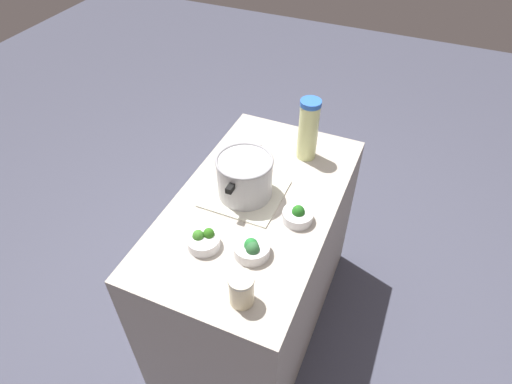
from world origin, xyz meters
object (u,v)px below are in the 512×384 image
cooking_pot (245,176)px  broccoli_bowl_back (298,215)px  broccoli_bowl_center (204,240)px  lemonade_pitcher (308,129)px  broccoli_bowl_front (252,248)px  mason_jar (241,290)px

cooking_pot → broccoli_bowl_back: 0.26m
cooking_pot → broccoli_bowl_center: (-0.31, 0.03, -0.07)m
lemonade_pitcher → cooking_pot: bearing=156.5°
cooking_pot → lemonade_pitcher: bearing=-23.5°
cooking_pot → broccoli_bowl_front: size_ratio=2.22×
lemonade_pitcher → mason_jar: bearing=-176.4°
broccoli_bowl_center → broccoli_bowl_back: bearing=-46.8°
cooking_pot → mason_jar: bearing=-156.8°
broccoli_bowl_back → cooking_pot: bearing=77.9°
cooking_pot → lemonade_pitcher: lemonade_pitcher is taller
cooking_pot → lemonade_pitcher: (0.35, -0.15, 0.05)m
cooking_pot → broccoli_bowl_center: size_ratio=2.47×
mason_jar → broccoli_bowl_back: (0.42, -0.05, -0.03)m
broccoli_bowl_front → lemonade_pitcher: bearing=0.3°
cooking_pot → mason_jar: (-0.47, -0.20, -0.04)m
lemonade_pitcher → broccoli_bowl_center: (-0.66, 0.18, -0.12)m
mason_jar → broccoli_bowl_center: size_ratio=1.01×
lemonade_pitcher → broccoli_bowl_front: bearing=-179.7°
broccoli_bowl_front → broccoli_bowl_center: (-0.03, 0.18, -0.00)m
mason_jar → cooking_pot: bearing=23.2°
mason_jar → broccoli_bowl_front: 0.20m
mason_jar → broccoli_bowl_center: 0.28m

